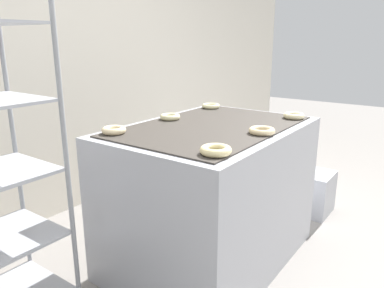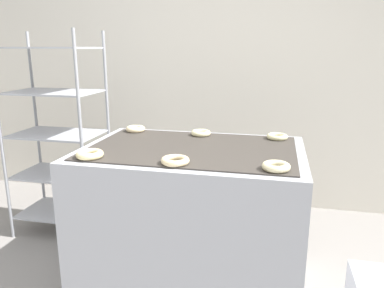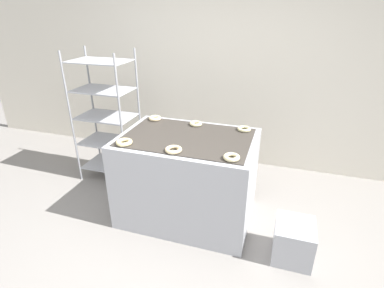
{
  "view_description": "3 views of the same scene",
  "coord_description": "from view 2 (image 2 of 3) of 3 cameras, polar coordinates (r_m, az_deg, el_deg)",
  "views": [
    {
      "loc": [
        -1.89,
        -0.5,
        1.42
      ],
      "look_at": [
        0.0,
        0.86,
        0.77
      ],
      "focal_mm": 35.0,
      "sensor_mm": 36.0,
      "label": 1
    },
    {
      "loc": [
        0.48,
        -1.4,
        1.49
      ],
      "look_at": [
        0.0,
        0.71,
        0.93
      ],
      "focal_mm": 35.0,
      "sensor_mm": 36.0,
      "label": 2
    },
    {
      "loc": [
        0.85,
        -1.8,
        2.05
      ],
      "look_at": [
        0.0,
        0.86,
        0.77
      ],
      "focal_mm": 28.0,
      "sensor_mm": 36.0,
      "label": 3
    }
  ],
  "objects": [
    {
      "name": "donut_near_right",
      "position": [
        1.86,
        12.69,
        -3.35
      ],
      "size": [
        0.14,
        0.14,
        0.04
      ],
      "primitive_type": "torus",
      "color": "beige",
      "rests_on": "fryer_machine"
    },
    {
      "name": "wall_back",
      "position": [
        3.56,
        5.2,
        12.95
      ],
      "size": [
        8.0,
        0.05,
        2.8
      ],
      "color": "silver",
      "rests_on": "ground_plane"
    },
    {
      "name": "donut_near_left",
      "position": [
        2.1,
        -15.32,
        -1.51
      ],
      "size": [
        0.15,
        0.15,
        0.04
      ],
      "primitive_type": "torus",
      "color": "beige",
      "rests_on": "fryer_machine"
    },
    {
      "name": "donut_far_left",
      "position": [
        2.69,
        -8.61,
        2.3
      ],
      "size": [
        0.14,
        0.14,
        0.04
      ],
      "primitive_type": "torus",
      "color": "beige",
      "rests_on": "fryer_machine"
    },
    {
      "name": "donut_far_right",
      "position": [
        2.5,
        12.86,
        1.12
      ],
      "size": [
        0.14,
        0.14,
        0.03
      ],
      "primitive_type": "torus",
      "color": "beige",
      "rests_on": "fryer_machine"
    },
    {
      "name": "fryer_machine",
      "position": [
        2.4,
        0.0,
        -11.09
      ],
      "size": [
        1.32,
        0.92,
        0.91
      ],
      "color": "#A8AAB2",
      "rests_on": "ground_plane"
    },
    {
      "name": "baking_rack_cart",
      "position": [
        3.16,
        -19.86,
        1.41
      ],
      "size": [
        0.7,
        0.47,
        1.62
      ],
      "color": "gray",
      "rests_on": "ground_plane"
    },
    {
      "name": "donut_far_center",
      "position": [
        2.54,
        1.36,
        1.71
      ],
      "size": [
        0.13,
        0.13,
        0.03
      ],
      "primitive_type": "torus",
      "color": "beige",
      "rests_on": "fryer_machine"
    },
    {
      "name": "donut_near_center",
      "position": [
        1.92,
        -2.58,
        -2.52
      ],
      "size": [
        0.15,
        0.15,
        0.03
      ],
      "primitive_type": "torus",
      "color": "beige",
      "rests_on": "fryer_machine"
    }
  ]
}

